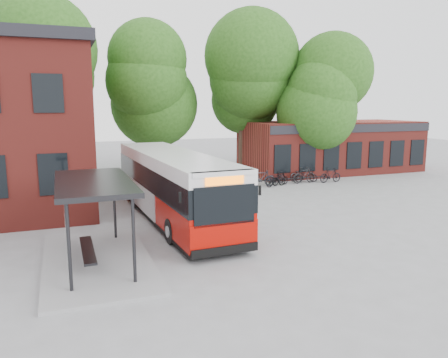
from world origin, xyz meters
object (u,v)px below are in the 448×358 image
object	(u,v)px
bicycle_5	(304,175)
bicycle_4	(299,174)
bus_shelter	(96,222)
bicycle_2	(274,178)
bicycle_6	(306,176)
city_bus	(173,187)
bicycle_0	(276,180)
bicycle_7	(330,175)
bicycle_3	(280,179)
bicycle_1	(261,178)

from	to	relation	value
bicycle_5	bicycle_4	bearing A→B (deg)	-18.47
bus_shelter	bicycle_5	distance (m)	18.23
bicycle_2	bicycle_6	size ratio (longest dim) A/B	1.02
city_bus	bicycle_2	distance (m)	10.91
bicycle_0	bicycle_5	size ratio (longest dim) A/B	0.92
bicycle_7	bus_shelter	bearing A→B (deg)	120.51
bicycle_5	bicycle_6	xyz separation A→B (m)	(0.34, 0.25, -0.13)
bicycle_0	city_bus	bearing A→B (deg)	108.45
city_bus	bicycle_3	bearing A→B (deg)	31.55
city_bus	bicycle_0	xyz separation A→B (m)	(8.37, 5.75, -1.12)
bicycle_1	bicycle_3	distance (m)	1.34
bicycle_5	bicycle_7	distance (m)	1.89
bicycle_1	bicycle_7	xyz separation A→B (m)	(5.08, -0.45, -0.04)
bicycle_0	bicycle_7	distance (m)	4.24
bicycle_2	bicycle_4	distance (m)	2.41
bus_shelter	bicycle_2	world-z (taller)	bus_shelter
city_bus	bicycle_2	xyz separation A→B (m)	(8.66, 6.53, -1.13)
bicycle_0	bicycle_2	distance (m)	0.83
bicycle_1	bicycle_2	bearing A→B (deg)	-56.03
bicycle_1	bicycle_4	world-z (taller)	bicycle_1
bicycle_4	bicycle_7	size ratio (longest dim) A/B	1.06
city_bus	bicycle_5	distance (m)	12.44
city_bus	bicycle_1	distance (m)	9.81
city_bus	bicycle_5	xyz separation A→B (m)	(10.76, 6.17, -1.01)
bicycle_0	bicycle_1	size ratio (longest dim) A/B	0.93
bicycle_7	bicycle_2	bearing A→B (deg)	77.01
bicycle_3	bicycle_7	distance (m)	3.77
bicycle_1	bicycle_7	distance (m)	5.10
bicycle_1	bicycle_3	size ratio (longest dim) A/B	1.24
bicycle_2	bicycle_5	xyz separation A→B (m)	(2.10, -0.36, 0.12)
bicycle_4	bicycle_7	distance (m)	2.21
bus_shelter	bicycle_3	xyz separation A→B (m)	(12.69, 10.73, -1.00)
bus_shelter	bicycle_2	distance (m)	16.85
bicycle_3	bicycle_5	world-z (taller)	bicycle_5
bicycle_3	bicycle_5	size ratio (longest dim) A/B	0.80
bicycle_0	bicycle_1	bearing A→B (deg)	45.12
bus_shelter	bicycle_5	size ratio (longest dim) A/B	3.79
bus_shelter	bicycle_6	xyz separation A→B (m)	(14.94, 11.13, -1.02)
city_bus	bicycle_0	bearing A→B (deg)	31.83
city_bus	bicycle_3	world-z (taller)	city_bus
bus_shelter	bicycle_7	xyz separation A→B (m)	(16.45, 10.47, -0.94)
bicycle_0	bicycle_2	bearing A→B (deg)	-36.78
bicycle_3	bicycle_6	bearing A→B (deg)	-98.08
bicycle_2	bicycle_5	size ratio (longest dim) A/B	0.90
city_bus	bicycle_0	world-z (taller)	city_bus
bus_shelter	bicycle_0	distance (m)	16.11
bicycle_2	bicycle_4	size ratio (longest dim) A/B	0.92
city_bus	bicycle_4	distance (m)	13.18
bicycle_2	bicycle_1	bearing A→B (deg)	91.01
bus_shelter	bicycle_6	size ratio (longest dim) A/B	4.31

